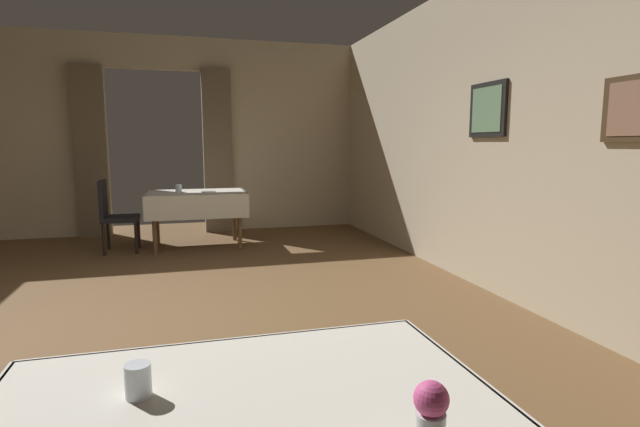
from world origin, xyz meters
TOP-DOWN VIEW (x-y plane):
  - ground at (0.00, 0.00)m, footprint 10.08×10.08m
  - wall_right at (3.20, -0.00)m, footprint 0.16×8.40m
  - wall_back at (0.00, 4.18)m, footprint 6.40×0.27m
  - dining_table_mid at (0.54, 2.91)m, footprint 1.30×0.90m
  - chair_mid_left at (-0.50, 2.85)m, footprint 0.44×0.44m
  - flower_vase_near at (0.83, -3.04)m, footprint 0.07×0.07m
  - glass_near_b at (0.25, -2.59)m, footprint 0.07×0.07m
  - glass_mid_a at (0.31, 2.98)m, footprint 0.08×0.08m
  - plate_mid_b at (0.69, 2.83)m, footprint 0.20×0.20m

SIDE VIEW (x-z plane):
  - ground at x=0.00m, z-range 0.00..0.00m
  - chair_mid_left at x=-0.50m, z-range 0.05..0.98m
  - dining_table_mid at x=0.54m, z-range 0.27..1.02m
  - plate_mid_b at x=0.69m, z-range 0.75..0.76m
  - glass_near_b at x=0.25m, z-range 0.75..0.84m
  - glass_mid_a at x=0.31m, z-range 0.75..0.85m
  - flower_vase_near at x=0.83m, z-range 0.76..0.94m
  - wall_right at x=3.20m, z-range 0.00..3.00m
  - wall_back at x=0.00m, z-range 0.01..3.01m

